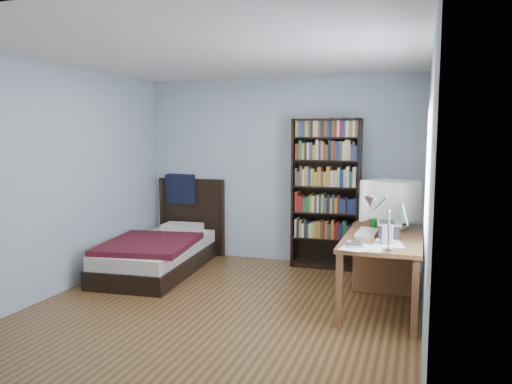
{
  "coord_description": "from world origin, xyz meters",
  "views": [
    {
      "loc": [
        1.84,
        -4.44,
        1.76
      ],
      "look_at": [
        0.08,
        0.86,
        1.09
      ],
      "focal_mm": 35.0,
      "sensor_mm": 36.0,
      "label": 1
    }
  ],
  "objects_px": {
    "bookshelf": "(326,194)",
    "speaker": "(388,235)",
    "soda_can": "(374,224)",
    "bed": "(161,250)",
    "crt_monitor": "(391,201)",
    "laptop": "(391,227)",
    "keyboard": "(367,233)",
    "desk": "(386,256)",
    "desk_lamp": "(374,207)"
  },
  "relations": [
    {
      "from": "desk",
      "to": "speaker",
      "type": "relative_size",
      "value": 8.59
    },
    {
      "from": "crt_monitor",
      "to": "bookshelf",
      "type": "xyz_separation_m",
      "value": [
        -0.87,
        0.87,
        -0.05
      ]
    },
    {
      "from": "speaker",
      "to": "soda_can",
      "type": "distance_m",
      "value": 0.7
    },
    {
      "from": "desk",
      "to": "crt_monitor",
      "type": "height_order",
      "value": "crt_monitor"
    },
    {
      "from": "crt_monitor",
      "to": "bed",
      "type": "height_order",
      "value": "crt_monitor"
    },
    {
      "from": "bed",
      "to": "desk_lamp",
      "type": "bearing_deg",
      "value": -28.61
    },
    {
      "from": "crt_monitor",
      "to": "keyboard",
      "type": "bearing_deg",
      "value": -115.51
    },
    {
      "from": "desk_lamp",
      "to": "soda_can",
      "type": "distance_m",
      "value": 1.34
    },
    {
      "from": "desk",
      "to": "desk_lamp",
      "type": "bearing_deg",
      "value": -90.55
    },
    {
      "from": "soda_can",
      "to": "bed",
      "type": "bearing_deg",
      "value": 174.86
    },
    {
      "from": "bookshelf",
      "to": "speaker",
      "type": "bearing_deg",
      "value": -62.56
    },
    {
      "from": "speaker",
      "to": "bookshelf",
      "type": "bearing_deg",
      "value": 121.06
    },
    {
      "from": "laptop",
      "to": "bookshelf",
      "type": "height_order",
      "value": "bookshelf"
    },
    {
      "from": "speaker",
      "to": "bookshelf",
      "type": "xyz_separation_m",
      "value": [
        -0.89,
        1.71,
        0.15
      ]
    },
    {
      "from": "laptop",
      "to": "speaker",
      "type": "distance_m",
      "value": 0.34
    },
    {
      "from": "desk_lamp",
      "to": "keyboard",
      "type": "height_order",
      "value": "desk_lamp"
    },
    {
      "from": "soda_can",
      "to": "keyboard",
      "type": "bearing_deg",
      "value": -99.16
    },
    {
      "from": "desk",
      "to": "laptop",
      "type": "bearing_deg",
      "value": -81.92
    },
    {
      "from": "crt_monitor",
      "to": "laptop",
      "type": "distance_m",
      "value": 0.55
    },
    {
      "from": "desk_lamp",
      "to": "crt_monitor",
      "type": "bearing_deg",
      "value": 87.78
    },
    {
      "from": "speaker",
      "to": "keyboard",
      "type": "bearing_deg",
      "value": 122.5
    },
    {
      "from": "crt_monitor",
      "to": "keyboard",
      "type": "height_order",
      "value": "crt_monitor"
    },
    {
      "from": "bookshelf",
      "to": "keyboard",
      "type": "bearing_deg",
      "value": -63.02
    },
    {
      "from": "laptop",
      "to": "bed",
      "type": "xyz_separation_m",
      "value": [
        -2.88,
        0.58,
        -0.57
      ]
    },
    {
      "from": "desk_lamp",
      "to": "speaker",
      "type": "bearing_deg",
      "value": 82.88
    },
    {
      "from": "speaker",
      "to": "soda_can",
      "type": "xyz_separation_m",
      "value": [
        -0.19,
        0.67,
        -0.03
      ]
    },
    {
      "from": "keyboard",
      "to": "desk_lamp",
      "type": "bearing_deg",
      "value": -79.19
    },
    {
      "from": "desk",
      "to": "speaker",
      "type": "bearing_deg",
      "value": -85.73
    },
    {
      "from": "desk_lamp",
      "to": "bed",
      "type": "xyz_separation_m",
      "value": [
        -2.8,
        1.53,
        -0.9
      ]
    },
    {
      "from": "desk",
      "to": "desk_lamp",
      "type": "xyz_separation_m",
      "value": [
        -0.01,
        -1.45,
        0.75
      ]
    },
    {
      "from": "desk",
      "to": "crt_monitor",
      "type": "bearing_deg",
      "value": 15.38
    },
    {
      "from": "keyboard",
      "to": "bed",
      "type": "height_order",
      "value": "bed"
    },
    {
      "from": "crt_monitor",
      "to": "soda_can",
      "type": "bearing_deg",
      "value": -133.38
    },
    {
      "from": "bed",
      "to": "laptop",
      "type": "bearing_deg",
      "value": -11.35
    },
    {
      "from": "desk_lamp",
      "to": "speaker",
      "type": "xyz_separation_m",
      "value": [
        0.08,
        0.61,
        -0.34
      ]
    },
    {
      "from": "laptop",
      "to": "desk_lamp",
      "type": "distance_m",
      "value": 1.01
    },
    {
      "from": "speaker",
      "to": "bed",
      "type": "bearing_deg",
      "value": 165.98
    },
    {
      "from": "bookshelf",
      "to": "bed",
      "type": "distance_m",
      "value": 2.26
    },
    {
      "from": "crt_monitor",
      "to": "laptop",
      "type": "bearing_deg",
      "value": -86.82
    },
    {
      "from": "laptop",
      "to": "desk",
      "type": "bearing_deg",
      "value": 98.08
    },
    {
      "from": "desk",
      "to": "laptop",
      "type": "distance_m",
      "value": 0.66
    },
    {
      "from": "laptop",
      "to": "bookshelf",
      "type": "relative_size",
      "value": 0.19
    },
    {
      "from": "crt_monitor",
      "to": "soda_can",
      "type": "xyz_separation_m",
      "value": [
        -0.17,
        -0.18,
        -0.23
      ]
    },
    {
      "from": "crt_monitor",
      "to": "bed",
      "type": "distance_m",
      "value": 2.96
    },
    {
      "from": "bed",
      "to": "desk",
      "type": "bearing_deg",
      "value": -1.6
    },
    {
      "from": "desk",
      "to": "soda_can",
      "type": "bearing_deg",
      "value": -126.97
    },
    {
      "from": "laptop",
      "to": "keyboard",
      "type": "bearing_deg",
      "value": 161.96
    },
    {
      "from": "laptop",
      "to": "soda_can",
      "type": "xyz_separation_m",
      "value": [
        -0.19,
        0.34,
        -0.04
      ]
    },
    {
      "from": "soda_can",
      "to": "bed",
      "type": "xyz_separation_m",
      "value": [
        -2.69,
        0.24,
        -0.53
      ]
    },
    {
      "from": "keyboard",
      "to": "bed",
      "type": "distance_m",
      "value": 2.74
    }
  ]
}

